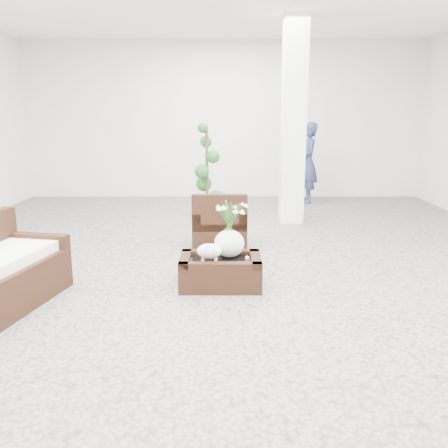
{
  "coord_description": "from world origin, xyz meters",
  "views": [
    {
      "loc": [
        -0.0,
        -5.66,
        1.9
      ],
      "look_at": [
        0.0,
        -0.1,
        0.62
      ],
      "focal_mm": 38.5,
      "sensor_mm": 36.0,
      "label": 1
    }
  ],
  "objects": [
    {
      "name": "armchair",
      "position": [
        -0.07,
        1.15,
        0.41
      ],
      "size": [
        0.79,
        0.76,
        0.82
      ],
      "primitive_type": "cube",
      "rotation": [
        0.0,
        0.0,
        3.17
      ],
      "color": "#341B0F",
      "rests_on": "ground"
    },
    {
      "name": "ground",
      "position": [
        0.0,
        0.0,
        0.0
      ],
      "size": [
        11.0,
        11.0,
        0.0
      ],
      "primitive_type": "plane",
      "color": "gray",
      "rests_on": "ground"
    },
    {
      "name": "coffee_table",
      "position": [
        -0.04,
        -0.53,
        0.16
      ],
      "size": [
        0.9,
        0.6,
        0.31
      ],
      "primitive_type": "cube",
      "color": "#341B0F",
      "rests_on": "ground"
    },
    {
      "name": "shopper",
      "position": [
        1.81,
        4.7,
        0.87
      ],
      "size": [
        0.43,
        0.64,
        1.73
      ],
      "primitive_type": "imported",
      "rotation": [
        0.0,
        0.0,
        -1.54
      ],
      "color": "navy",
      "rests_on": "ground"
    },
    {
      "name": "planter_narcissus",
      "position": [
        0.06,
        -0.43,
        0.71
      ],
      "size": [
        0.44,
        0.44,
        0.8
      ],
      "primitive_type": null,
      "color": "white",
      "rests_on": "coffee_table"
    },
    {
      "name": "sheep_figurine",
      "position": [
        -0.16,
        -0.63,
        0.42
      ],
      "size": [
        0.28,
        0.23,
        0.21
      ],
      "primitive_type": "ellipsoid",
      "color": "white",
      "rests_on": "coffee_table"
    },
    {
      "name": "tealight",
      "position": [
        0.26,
        -0.51,
        0.33
      ],
      "size": [
        0.04,
        0.04,
        0.03
      ],
      "primitive_type": "cylinder",
      "color": "white",
      "rests_on": "coffee_table"
    },
    {
      "name": "column",
      "position": [
        1.2,
        2.8,
        1.75
      ],
      "size": [
        0.4,
        0.4,
        3.5
      ],
      "primitive_type": "cube",
      "color": "white",
      "rests_on": "ground"
    },
    {
      "name": "topiary",
      "position": [
        -0.31,
        3.24,
        0.86
      ],
      "size": [
        0.46,
        0.46,
        1.71
      ],
      "primitive_type": null,
      "color": "#1C4F19",
      "rests_on": "ground"
    }
  ]
}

